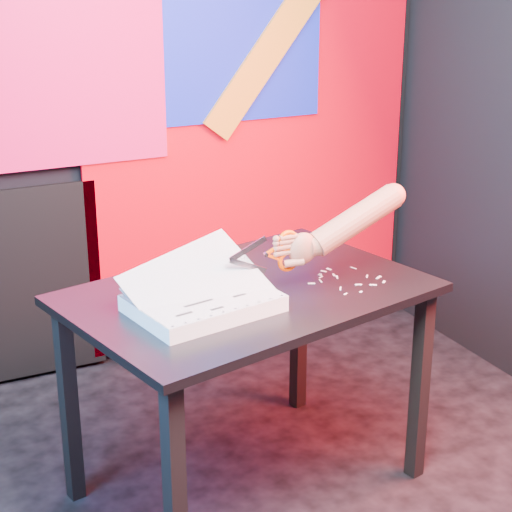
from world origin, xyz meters
TOP-DOWN VIEW (x-y plane):
  - room at (0.00, 0.00)m, footprint 3.01×3.01m
  - backdrop at (0.06, 1.46)m, footprint 2.88×0.05m
  - work_table at (0.09, 0.34)m, footprint 1.28×1.00m
  - printout_stack at (-0.11, 0.24)m, footprint 0.49×0.38m
  - scissors at (0.18, 0.27)m, footprint 0.24×0.02m
  - hand_forearm at (0.42, 0.27)m, footprint 0.48×0.09m
  - paper_clippings at (0.42, 0.28)m, footprint 0.26×0.24m

SIDE VIEW (x-z plane):
  - work_table at x=0.09m, z-range 0.28..1.03m
  - paper_clippings at x=0.42m, z-range 0.75..0.75m
  - printout_stack at x=-0.11m, z-range 0.67..0.89m
  - scissors at x=0.18m, z-range 0.82..0.96m
  - hand_forearm at x=0.42m, z-range 0.83..1.06m
  - backdrop at x=0.06m, z-range -0.08..2.00m
  - room at x=0.00m, z-range 0.00..2.71m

